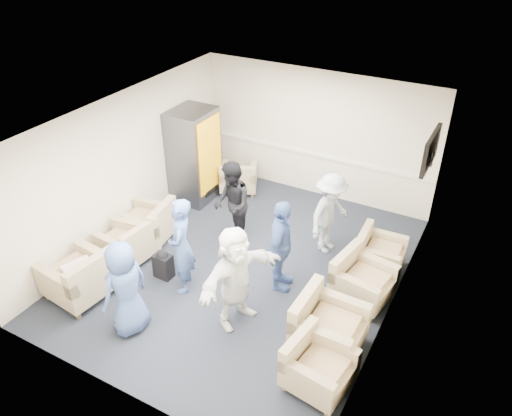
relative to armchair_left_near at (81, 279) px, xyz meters
The scene contains 25 objects.
floor 2.69m from the armchair_left_near, 44.76° to the left, with size 6.00×6.00×0.00m, color black.
ceiling 3.54m from the armchair_left_near, 44.76° to the left, with size 6.00×6.00×0.00m, color white.
back_wall 5.33m from the armchair_left_near, 68.77° to the left, with size 5.00×0.02×2.70m, color beige.
front_wall 2.41m from the armchair_left_near, 30.59° to the right, with size 5.00×0.02×2.70m, color beige.
left_wall 2.20m from the armchair_left_near, 107.82° to the left, with size 0.02×6.00×2.70m, color beige.
right_wall 4.88m from the armchair_left_near, 23.15° to the left, with size 0.02×6.00×2.70m, color beige.
chair_rail 5.24m from the armchair_left_near, 68.69° to the left, with size 4.98×0.04×0.06m, color silver.
tv 5.93m from the armchair_left_near, 40.34° to the left, with size 0.10×1.00×0.58m.
armchair_left_near is the anchor object (origin of this frame).
armchair_left_mid 1.12m from the armchair_left_near, 89.42° to the left, with size 0.89×0.89×0.66m.
armchair_left_far 1.73m from the armchair_left_near, 91.49° to the left, with size 0.99×0.99×0.70m.
armchair_right_near 3.93m from the armchair_left_near, ahead, with size 0.89×0.89×0.63m.
armchair_right_midnear 3.88m from the armchair_left_near, 13.02° to the left, with size 0.92×0.92×0.72m.
armchair_right_midfar 4.41m from the armchair_left_near, 28.24° to the left, with size 0.96×0.96×0.67m.
armchair_right_far 4.91m from the armchair_left_near, 37.28° to the left, with size 0.79×0.79×0.60m.
armchair_corner 4.16m from the armchair_left_near, 83.53° to the left, with size 1.02×1.02×0.61m.
vending_machine 3.55m from the armchair_left_near, 93.23° to the left, with size 0.79×0.93×1.96m.
backpack 1.31m from the armchair_left_near, 51.16° to the left, with size 0.31×0.23×0.52m.
pillow 0.19m from the armchair_left_near, 153.19° to the left, with size 0.46×0.35×0.13m, color silver.
person_front_left 1.20m from the armchair_left_near, ahead, with size 0.75×0.49×1.53m, color #3F5997.
person_mid_left 1.67m from the armchair_left_near, 37.01° to the left, with size 0.60×0.40×1.66m, color #3F5997.
person_back_left 2.81m from the armchair_left_near, 61.41° to the left, with size 0.79×0.62×1.63m, color black.
person_back_right 4.28m from the armchair_left_near, 45.97° to the left, with size 0.99×0.57×1.53m, color silver.
person_mid_right 3.20m from the armchair_left_near, 33.29° to the left, with size 0.94×0.39×1.61m, color #3F5997.
person_front_right 2.56m from the armchair_left_near, 16.89° to the left, with size 1.53×0.49×1.65m, color white.
Camera 1 is at (3.44, -5.91, 5.49)m, focal length 35.00 mm.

